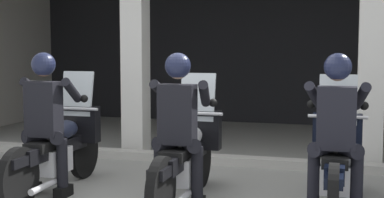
# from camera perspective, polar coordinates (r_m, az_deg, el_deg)

# --- Properties ---
(ground_plane) EXTENTS (80.00, 80.00, 0.00)m
(ground_plane) POSITION_cam_1_polar(r_m,az_deg,el_deg) (8.53, 4.89, -5.58)
(ground_plane) COLOR gray
(station_building) EXTENTS (11.51, 4.45, 3.31)m
(station_building) POSITION_cam_1_polar(r_m,az_deg,el_deg) (10.15, 8.15, 8.19)
(station_building) COLOR black
(station_building) RESTS_ON ground
(kerb_strip) EXTENTS (11.01, 0.24, 0.12)m
(kerb_strip) POSITION_cam_1_polar(r_m,az_deg,el_deg) (7.56, 4.99, -6.57)
(kerb_strip) COLOR #B7B5AD
(kerb_strip) RESTS_ON ground
(motorcycle_left) EXTENTS (0.62, 2.04, 1.35)m
(motorcycle_left) POSITION_cam_1_polar(r_m,az_deg,el_deg) (6.38, -13.86, -4.92)
(motorcycle_left) COLOR black
(motorcycle_left) RESTS_ON ground
(police_officer_left) EXTENTS (0.63, 0.61, 1.58)m
(police_officer_left) POSITION_cam_1_polar(r_m,az_deg,el_deg) (6.08, -15.30, -1.29)
(police_officer_left) COLOR black
(police_officer_left) RESTS_ON ground
(motorcycle_center) EXTENTS (0.62, 2.04, 1.35)m
(motorcycle_center) POSITION_cam_1_polar(r_m,az_deg,el_deg) (5.75, -0.57, -5.90)
(motorcycle_center) COLOR black
(motorcycle_center) RESTS_ON ground
(police_officer_center) EXTENTS (0.63, 0.61, 1.58)m
(police_officer_center) POSITION_cam_1_polar(r_m,az_deg,el_deg) (5.41, -1.45, -1.92)
(police_officer_center) COLOR black
(police_officer_center) RESTS_ON ground
(motorcycle_right) EXTENTS (0.62, 2.04, 1.35)m
(motorcycle_right) POSITION_cam_1_polar(r_m,az_deg,el_deg) (5.65, 15.04, -6.30)
(motorcycle_right) COLOR black
(motorcycle_right) RESTS_ON ground
(police_officer_right) EXTENTS (0.63, 0.61, 1.58)m
(police_officer_right) POSITION_cam_1_polar(r_m,az_deg,el_deg) (5.29, 15.08, -2.27)
(police_officer_right) COLOR black
(police_officer_right) RESTS_ON ground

